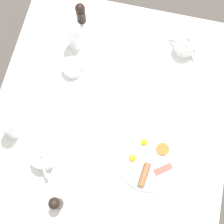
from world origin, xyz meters
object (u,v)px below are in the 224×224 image
object	(u,v)px
breakfast_plate	(148,159)
teapot_near	(186,44)
napkin_folded	(192,115)
teapot_far	(44,158)
knife_by_plate	(105,108)
teacup_with_saucer_left	(72,68)
fork_by_plate	(91,188)
water_glass_tall	(10,128)
water_glass_short	(74,36)
pepper_grinder	(81,13)
salt_grinder	(56,203)

from	to	relation	value
breakfast_plate	teapot_near	bearing A→B (deg)	83.05
teapot_near	napkin_folded	xyz separation A→B (m)	(0.09, -0.33, -0.04)
teapot_far	knife_by_plate	bearing A→B (deg)	-60.94
teacup_with_saucer_left	fork_by_plate	xyz separation A→B (m)	(0.22, -0.52, -0.02)
water_glass_tall	teapot_far	bearing A→B (deg)	-27.23
water_glass_short	fork_by_plate	bearing A→B (deg)	-70.16
teapot_near	teacup_with_saucer_left	distance (m)	0.56
water_glass_tall	knife_by_plate	distance (m)	0.43
fork_by_plate	knife_by_plate	distance (m)	0.37
teapot_far	water_glass_tall	xyz separation A→B (m)	(-0.17, 0.09, 0.02)
water_glass_tall	fork_by_plate	xyz separation A→B (m)	(0.40, -0.17, -0.07)
teapot_far	water_glass_tall	world-z (taller)	water_glass_tall
breakfast_plate	teacup_with_saucer_left	world-z (taller)	teacup_with_saucer_left
breakfast_plate	teacup_with_saucer_left	distance (m)	0.55
napkin_folded	knife_by_plate	bearing A→B (deg)	-171.89
teapot_near	fork_by_plate	xyz separation A→B (m)	(-0.29, -0.75, -0.04)
water_glass_short	fork_by_plate	size ratio (longest dim) A/B	0.96
pepper_grinder	fork_by_plate	size ratio (longest dim) A/B	0.78
napkin_folded	fork_by_plate	xyz separation A→B (m)	(-0.38, -0.42, -0.00)
napkin_folded	breakfast_plate	bearing A→B (deg)	-122.80
breakfast_plate	water_glass_short	world-z (taller)	water_glass_short
teacup_with_saucer_left	pepper_grinder	bearing A→B (deg)	95.44
teapot_far	fork_by_plate	world-z (taller)	teapot_far
teapot_near	water_glass_short	size ratio (longest dim) A/B	1.09
teapot_far	napkin_folded	size ratio (longest dim) A/B	0.92
breakfast_plate	salt_grinder	distance (m)	0.43
water_glass_tall	napkin_folded	size ratio (longest dim) A/B	0.75
teacup_with_saucer_left	salt_grinder	world-z (taller)	salt_grinder
water_glass_short	napkin_folded	distance (m)	0.66
teapot_far	water_glass_short	size ratio (longest dim) A/B	1.14
water_glass_tall	pepper_grinder	world-z (taller)	water_glass_tall
water_glass_tall	napkin_folded	distance (m)	0.82
teapot_far	water_glass_short	bearing A→B (deg)	-24.75
breakfast_plate	pepper_grinder	size ratio (longest dim) A/B	2.30
salt_grinder	napkin_folded	world-z (taller)	salt_grinder
teapot_far	salt_grinder	world-z (taller)	salt_grinder
teacup_with_saucer_left	napkin_folded	xyz separation A→B (m)	(0.59, -0.09, -0.02)
napkin_folded	knife_by_plate	xyz separation A→B (m)	(-0.40, -0.06, -0.00)
napkin_folded	knife_by_plate	size ratio (longest dim) A/B	0.85
salt_grinder	fork_by_plate	size ratio (longest dim) A/B	0.78
water_glass_tall	pepper_grinder	distance (m)	0.65
teacup_with_saucer_left	napkin_folded	world-z (taller)	teacup_with_saucer_left
water_glass_tall	salt_grinder	xyz separation A→B (m)	(0.28, -0.26, -0.01)
breakfast_plate	teacup_with_saucer_left	size ratio (longest dim) A/B	1.81
fork_by_plate	water_glass_tall	bearing A→B (deg)	157.28
pepper_grinder	teapot_near	bearing A→B (deg)	-5.01
pepper_grinder	water_glass_tall	bearing A→B (deg)	-103.87
breakfast_plate	fork_by_plate	distance (m)	0.28
teapot_far	water_glass_short	world-z (taller)	water_glass_short
water_glass_short	salt_grinder	size ratio (longest dim) A/B	1.23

